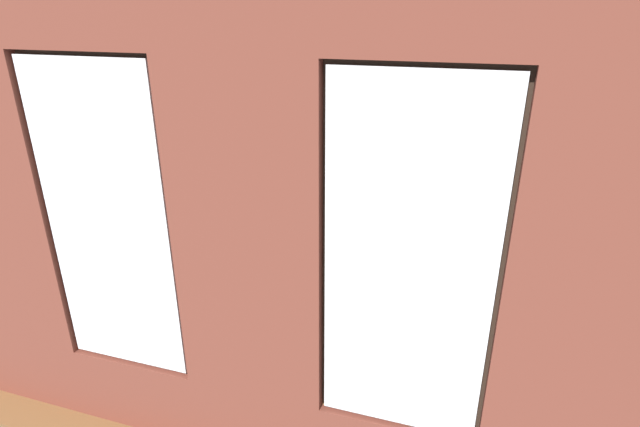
{
  "coord_description": "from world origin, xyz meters",
  "views": [
    {
      "loc": [
        -1.29,
        4.97,
        3.16
      ],
      "look_at": [
        0.15,
        0.4,
        1.17
      ],
      "focal_mm": 28.0,
      "sensor_mm": 36.0,
      "label": 1
    }
  ],
  "objects_px": {
    "remote_silver": "(339,246)",
    "potted_plant_corner_near_left": "(561,223)",
    "papasan_chair": "(353,206)",
    "potted_plant_between_couches": "(450,352)",
    "couch_left": "(563,296)",
    "cup_ceramic": "(314,249)",
    "coffee_table": "(309,252)",
    "media_console": "(136,249)",
    "table_plant_small": "(278,239)",
    "potted_plant_beside_window_right": "(115,306)",
    "potted_plant_foreground_right": "(224,184)",
    "candle_jar": "(309,243)",
    "remote_black": "(300,242)",
    "couch_by_window": "(279,362)",
    "tv_flatscreen": "(130,209)"
  },
  "relations": [
    {
      "from": "potted_plant_between_couches",
      "to": "remote_silver",
      "type": "bearing_deg",
      "value": -55.26
    },
    {
      "from": "remote_silver",
      "to": "potted_plant_corner_near_left",
      "type": "relative_size",
      "value": 0.22
    },
    {
      "from": "couch_left",
      "to": "cup_ceramic",
      "type": "height_order",
      "value": "couch_left"
    },
    {
      "from": "media_console",
      "to": "table_plant_small",
      "type": "bearing_deg",
      "value": -170.71
    },
    {
      "from": "cup_ceramic",
      "to": "tv_flatscreen",
      "type": "distance_m",
      "value": 2.38
    },
    {
      "from": "couch_left",
      "to": "cup_ceramic",
      "type": "xyz_separation_m",
      "value": [
        2.78,
        -0.03,
        0.12
      ]
    },
    {
      "from": "couch_left",
      "to": "cup_ceramic",
      "type": "bearing_deg",
      "value": -85.93
    },
    {
      "from": "papasan_chair",
      "to": "potted_plant_between_couches",
      "type": "distance_m",
      "value": 3.8
    },
    {
      "from": "coffee_table",
      "to": "remote_silver",
      "type": "relative_size",
      "value": 7.29
    },
    {
      "from": "couch_left",
      "to": "remote_black",
      "type": "relative_size",
      "value": 10.86
    },
    {
      "from": "potted_plant_between_couches",
      "to": "potted_plant_corner_near_left",
      "type": "bearing_deg",
      "value": -109.29
    },
    {
      "from": "candle_jar",
      "to": "potted_plant_between_couches",
      "type": "distance_m",
      "value": 2.69
    },
    {
      "from": "cup_ceramic",
      "to": "candle_jar",
      "type": "relative_size",
      "value": 0.76
    },
    {
      "from": "coffee_table",
      "to": "remote_silver",
      "type": "height_order",
      "value": "remote_silver"
    },
    {
      "from": "cup_ceramic",
      "to": "potted_plant_beside_window_right",
      "type": "height_order",
      "value": "potted_plant_beside_window_right"
    },
    {
      "from": "potted_plant_foreground_right",
      "to": "table_plant_small",
      "type": "bearing_deg",
      "value": 134.52
    },
    {
      "from": "couch_left",
      "to": "remote_silver",
      "type": "relative_size",
      "value": 10.86
    },
    {
      "from": "candle_jar",
      "to": "papasan_chair",
      "type": "bearing_deg",
      "value": -97.63
    },
    {
      "from": "media_console",
      "to": "potted_plant_foreground_right",
      "type": "xyz_separation_m",
      "value": [
        -0.31,
        -1.9,
        0.29
      ]
    },
    {
      "from": "cup_ceramic",
      "to": "media_console",
      "type": "bearing_deg",
      "value": 7.47
    },
    {
      "from": "couch_by_window",
      "to": "table_plant_small",
      "type": "relative_size",
      "value": 8.55
    },
    {
      "from": "coffee_table",
      "to": "tv_flatscreen",
      "type": "height_order",
      "value": "tv_flatscreen"
    },
    {
      "from": "tv_flatscreen",
      "to": "potted_plant_foreground_right",
      "type": "height_order",
      "value": "potted_plant_foreground_right"
    },
    {
      "from": "remote_silver",
      "to": "potted_plant_corner_near_left",
      "type": "bearing_deg",
      "value": 20.2
    },
    {
      "from": "remote_black",
      "to": "potted_plant_corner_near_left",
      "type": "height_order",
      "value": "potted_plant_corner_near_left"
    },
    {
      "from": "cup_ceramic",
      "to": "remote_silver",
      "type": "relative_size",
      "value": 0.55
    },
    {
      "from": "coffee_table",
      "to": "potted_plant_beside_window_right",
      "type": "relative_size",
      "value": 0.76
    },
    {
      "from": "candle_jar",
      "to": "remote_black",
      "type": "height_order",
      "value": "candle_jar"
    },
    {
      "from": "cup_ceramic",
      "to": "remote_black",
      "type": "height_order",
      "value": "cup_ceramic"
    },
    {
      "from": "coffee_table",
      "to": "potted_plant_between_couches",
      "type": "distance_m",
      "value": 2.7
    },
    {
      "from": "couch_left",
      "to": "potted_plant_corner_near_left",
      "type": "bearing_deg",
      "value": 179.43
    },
    {
      "from": "candle_jar",
      "to": "media_console",
      "type": "xyz_separation_m",
      "value": [
        2.24,
        0.42,
        -0.22
      ]
    },
    {
      "from": "potted_plant_between_couches",
      "to": "potted_plant_beside_window_right",
      "type": "xyz_separation_m",
      "value": [
        2.93,
        0.16,
        -0.07
      ]
    },
    {
      "from": "couch_left",
      "to": "table_plant_small",
      "type": "bearing_deg",
      "value": -85.86
    },
    {
      "from": "couch_left",
      "to": "potted_plant_between_couches",
      "type": "height_order",
      "value": "potted_plant_between_couches"
    },
    {
      "from": "remote_silver",
      "to": "papasan_chair",
      "type": "distance_m",
      "value": 1.34
    },
    {
      "from": "remote_silver",
      "to": "couch_by_window",
      "type": "bearing_deg",
      "value": -95.61
    },
    {
      "from": "coffee_table",
      "to": "cup_ceramic",
      "type": "bearing_deg",
      "value": 129.59
    },
    {
      "from": "cup_ceramic",
      "to": "remote_silver",
      "type": "bearing_deg",
      "value": -135.5
    },
    {
      "from": "cup_ceramic",
      "to": "media_console",
      "type": "xyz_separation_m",
      "value": [
        2.33,
        0.31,
        -0.2
      ]
    },
    {
      "from": "tv_flatscreen",
      "to": "couch_left",
      "type": "bearing_deg",
      "value": -176.89
    },
    {
      "from": "couch_left",
      "to": "coffee_table",
      "type": "distance_m",
      "value": 2.88
    },
    {
      "from": "media_console",
      "to": "candle_jar",
      "type": "bearing_deg",
      "value": -169.43
    },
    {
      "from": "table_plant_small",
      "to": "tv_flatscreen",
      "type": "distance_m",
      "value": 1.92
    },
    {
      "from": "remote_silver",
      "to": "media_console",
      "type": "relative_size",
      "value": 0.15
    },
    {
      "from": "remote_silver",
      "to": "couch_left",
      "type": "bearing_deg",
      "value": -13.32
    },
    {
      "from": "couch_by_window",
      "to": "media_console",
      "type": "relative_size",
      "value": 1.66
    },
    {
      "from": "couch_by_window",
      "to": "table_plant_small",
      "type": "distance_m",
      "value": 2.07
    },
    {
      "from": "candle_jar",
      "to": "potted_plant_between_couches",
      "type": "xyz_separation_m",
      "value": [
        -1.8,
        1.98,
        0.26
      ]
    },
    {
      "from": "potted_plant_between_couches",
      "to": "papasan_chair",
      "type": "bearing_deg",
      "value": -64.95
    }
  ]
}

